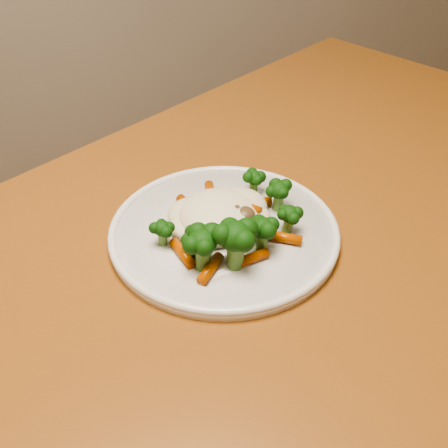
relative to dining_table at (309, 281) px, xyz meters
name	(u,v)px	position (x,y,z in m)	size (l,w,h in m)	color
dining_table	(309,281)	(0.00, 0.00, 0.00)	(1.28, 1.09, 0.75)	#975823
plate	(224,233)	(-0.13, 0.01, 0.12)	(0.27, 0.27, 0.01)	white
meal	(227,221)	(-0.13, 0.00, 0.15)	(0.19, 0.18, 0.05)	#F4EBC3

